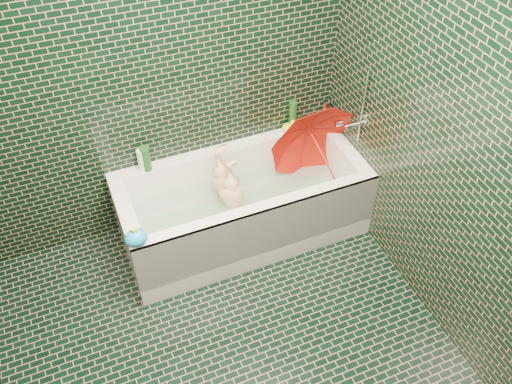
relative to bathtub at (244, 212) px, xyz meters
name	(u,v)px	position (x,y,z in m)	size (l,w,h in m)	color
floor	(237,370)	(-0.45, -1.01, -0.21)	(2.80, 2.80, 0.00)	black
wall_back	(148,71)	(-0.45, 0.39, 1.04)	(2.80, 2.80, 0.00)	black
wall_right	(471,155)	(0.85, -1.01, 1.04)	(2.80, 2.80, 0.00)	black
bathtub	(244,212)	(0.00, 0.00, 0.00)	(1.70, 0.75, 0.55)	white
bath_mat	(243,216)	(0.00, 0.02, -0.06)	(1.35, 0.47, 0.01)	green
water	(243,202)	(0.00, 0.02, 0.09)	(1.48, 0.53, 0.00)	silver
faucet	(352,122)	(0.81, 0.01, 0.56)	(0.18, 0.19, 0.55)	silver
child	(233,201)	(-0.07, 0.04, 0.10)	(0.32, 0.21, 0.88)	#D4A784
umbrella	(323,155)	(0.59, -0.02, 0.35)	(0.67, 0.67, 0.59)	red
soap_bottle_a	(315,123)	(0.72, 0.35, 0.34)	(0.09, 0.09, 0.23)	white
soap_bottle_b	(312,126)	(0.68, 0.33, 0.34)	(0.08, 0.08, 0.17)	#53207B
soap_bottle_c	(302,128)	(0.61, 0.33, 0.34)	(0.12, 0.12, 0.15)	#154B17
bottle_right_tall	(293,116)	(0.54, 0.36, 0.46)	(0.06, 0.06, 0.23)	#154B17
bottle_right_pump	(325,112)	(0.80, 0.34, 0.43)	(0.05, 0.05, 0.18)	silver
bottle_left_tall	(146,159)	(-0.57, 0.32, 0.43)	(0.06, 0.06, 0.19)	#154B17
bottle_left_short	(142,160)	(-0.60, 0.33, 0.42)	(0.05, 0.05, 0.17)	white
rubber_duck	(289,127)	(0.50, 0.33, 0.38)	(0.13, 0.11, 0.10)	yellow
bath_toy	(136,237)	(-0.79, -0.31, 0.40)	(0.14, 0.11, 0.13)	#1B92F6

